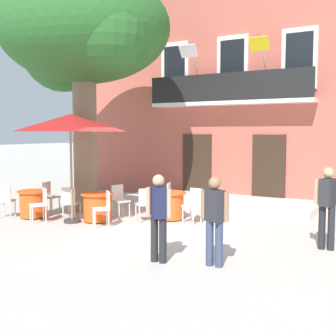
{
  "coord_description": "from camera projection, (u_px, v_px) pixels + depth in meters",
  "views": [
    {
      "loc": [
        5.47,
        -8.81,
        2.39
      ],
      "look_at": [
        -0.9,
        2.39,
        1.3
      ],
      "focal_mm": 45.86,
      "sensor_mm": 36.0,
      "label": 1
    }
  ],
  "objects": [
    {
      "name": "cafe_chair_middle_0",
      "position": [
        41.0,
        203.0,
        11.31
      ],
      "size": [
        0.56,
        0.56,
        0.91
      ],
      "color": "silver",
      "rests_on": "ground"
    },
    {
      "name": "pedestrian_near_entrance",
      "position": [
        327.0,
        203.0,
        8.65
      ],
      "size": [
        0.53,
        0.39,
        1.69
      ],
      "color": "#232328",
      "rests_on": "ground"
    },
    {
      "name": "cafe_table_middle",
      "position": [
        33.0,
        204.0,
        11.96
      ],
      "size": [
        0.86,
        0.86,
        0.76
      ],
      "color": "#EA561E",
      "rests_on": "ground"
    },
    {
      "name": "cafe_umbrella",
      "position": [
        70.0,
        123.0,
        11.12
      ],
      "size": [
        2.9,
        2.9,
        2.85
      ],
      "color": "#997A56",
      "rests_on": "ground"
    },
    {
      "name": "cafe_table_near_tree",
      "position": [
        97.0,
        207.0,
        11.43
      ],
      "size": [
        0.86,
        0.86,
        0.76
      ],
      "color": "#EA561E",
      "rests_on": "ground"
    },
    {
      "name": "cafe_chair_front_2",
      "position": [
        145.0,
        202.0,
        11.33
      ],
      "size": [
        0.56,
        0.56,
        0.91
      ],
      "color": "silver",
      "rests_on": "ground"
    },
    {
      "name": "ground_plane",
      "position": [
        152.0,
        229.0,
        10.53
      ],
      "size": [
        120.0,
        120.0,
        0.0
      ],
      "primitive_type": "plane",
      "color": "beige"
    },
    {
      "name": "pedestrian_mid_plaza",
      "position": [
        215.0,
        216.0,
        7.57
      ],
      "size": [
        0.53,
        0.35,
        1.61
      ],
      "color": "#384260",
      "rests_on": "ground"
    },
    {
      "name": "cafe_table_front",
      "position": [
        170.0,
        205.0,
        11.67
      ],
      "size": [
        0.86,
        0.86,
        0.76
      ],
      "color": "#EA561E",
      "rests_on": "ground"
    },
    {
      "name": "cafe_chair_near_tree_1",
      "position": [
        119.0,
        199.0,
        11.95
      ],
      "size": [
        0.52,
        0.52,
        0.91
      ],
      "color": "silver",
      "rests_on": "ground"
    },
    {
      "name": "cafe_chair_near_tree_0",
      "position": [
        104.0,
        206.0,
        10.72
      ],
      "size": [
        0.57,
        0.57,
        0.91
      ],
      "color": "silver",
      "rests_on": "ground"
    },
    {
      "name": "plane_tree",
      "position": [
        82.0,
        35.0,
        12.61
      ],
      "size": [
        5.34,
        4.69,
        6.94
      ],
      "color": "#7F755B",
      "rests_on": "ground"
    },
    {
      "name": "cafe_chair_near_tree_2",
      "position": [
        70.0,
        201.0,
        11.54
      ],
      "size": [
        0.49,
        0.49,
        0.91
      ],
      "color": "silver",
      "rests_on": "ground"
    },
    {
      "name": "cafe_chair_front_0",
      "position": [
        194.0,
        203.0,
        11.23
      ],
      "size": [
        0.47,
        0.47,
        0.91
      ],
      "color": "silver",
      "rests_on": "ground"
    },
    {
      "name": "entrance_step_platform",
      "position": [
        219.0,
        202.0,
        13.83
      ],
      "size": [
        6.15,
        2.21,
        0.25
      ],
      "primitive_type": "cube",
      "color": "silver",
      "rests_on": "ground"
    },
    {
      "name": "building_facade",
      "position": [
        252.0,
        96.0,
        16.2
      ],
      "size": [
        13.0,
        5.09,
        7.5
      ],
      "color": "#BC5B4C",
      "rests_on": "ground"
    },
    {
      "name": "cafe_chair_middle_1",
      "position": [
        49.0,
        195.0,
        12.66
      ],
      "size": [
        0.44,
        0.44,
        0.91
      ],
      "color": "silver",
      "rests_on": "ground"
    },
    {
      "name": "cafe_chair_middle_2",
      "position": [
        5.0,
        199.0,
        11.87
      ],
      "size": [
        0.54,
        0.54,
        0.91
      ],
      "color": "silver",
      "rests_on": "ground"
    },
    {
      "name": "pedestrian_by_tree",
      "position": [
        159.0,
        213.0,
        7.82
      ],
      "size": [
        0.53,
        0.4,
        1.62
      ],
      "color": "#232328",
      "rests_on": "ground"
    },
    {
      "name": "cafe_chair_front_1",
      "position": [
        172.0,
        196.0,
        12.41
      ],
      "size": [
        0.51,
        0.51,
        0.91
      ],
      "color": "silver",
      "rests_on": "ground"
    }
  ]
}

